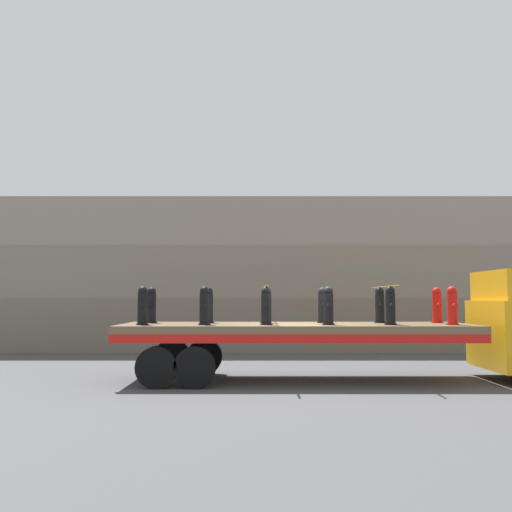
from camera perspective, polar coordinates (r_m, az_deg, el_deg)
name	(u,v)px	position (r m, az deg, el deg)	size (l,w,h in m)	color
ground_plane	(297,381)	(14.14, 4.14, -12.34)	(120.00, 120.00, 0.00)	#474749
rock_cliff	(281,275)	(22.70, 2.57, -1.91)	(60.00, 3.30, 5.86)	#706656
flatbed_trailer	(274,335)	(14.01, 1.83, -7.87)	(8.47, 2.68, 1.37)	brown
fire_hydrant_black_near_0	(144,306)	(13.67, -11.17, -4.93)	(0.29, 0.52, 0.90)	black
fire_hydrant_black_far_0	(153,305)	(14.78, -10.31, -4.89)	(0.29, 0.52, 0.90)	black
fire_hydrant_black_near_1	(206,306)	(13.46, -5.06, -5.00)	(0.29, 0.52, 0.90)	black
fire_hydrant_black_far_1	(210,305)	(14.59, -4.66, -4.95)	(0.29, 0.52, 0.90)	black
fire_hydrant_black_near_2	(268,306)	(13.41, 1.16, -5.02)	(0.29, 0.52, 0.90)	black
fire_hydrant_black_far_2	(267,305)	(14.54, 1.08, -4.96)	(0.29, 0.52, 0.90)	black
fire_hydrant_black_near_3	(329,306)	(13.51, 7.36, -4.98)	(0.29, 0.52, 0.90)	black
fire_hydrant_black_far_3	(324,305)	(14.64, 6.80, -4.93)	(0.29, 0.52, 0.90)	black
fire_hydrant_black_near_4	(391,306)	(13.77, 13.40, -4.89)	(0.29, 0.52, 0.90)	black
fire_hydrant_black_far_4	(381,305)	(14.88, 12.39, -4.85)	(0.29, 0.52, 0.90)	black
fire_hydrant_red_near_5	(453,306)	(14.17, 19.14, -4.75)	(0.29, 0.52, 0.90)	red
fire_hydrant_red_far_5	(438,305)	(15.25, 17.75, -4.73)	(0.29, 0.52, 0.90)	red
cargo_strap_rear	(267,287)	(13.98, 1.12, -3.07)	(0.05, 2.78, 0.01)	yellow
cargo_strap_middle	(386,286)	(14.33, 12.84, -2.99)	(0.05, 2.78, 0.01)	yellow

